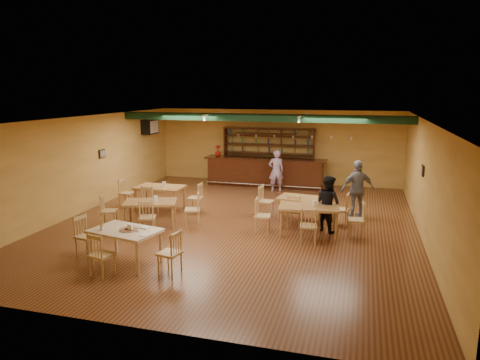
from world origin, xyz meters
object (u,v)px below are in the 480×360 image
(dining_table_b, at_px, (302,209))
(patron_bar, at_px, (276,171))
(patron_right_a, at_px, (328,203))
(dining_table_a, at_px, (160,198))
(bar_counter, at_px, (265,172))
(near_table, at_px, (126,247))
(dining_table_d, at_px, (309,220))
(dining_table_c, at_px, (151,213))

(dining_table_b, relative_size, patron_bar, 0.87)
(dining_table_b, xyz_separation_m, patron_right_a, (0.80, -0.80, 0.43))
(dining_table_a, distance_m, dining_table_b, 4.57)
(dining_table_a, height_order, dining_table_b, dining_table_a)
(bar_counter, relative_size, dining_table_b, 3.51)
(dining_table_a, relative_size, near_table, 1.03)
(dining_table_d, distance_m, near_table, 4.81)
(patron_right_a, bearing_deg, bar_counter, -20.73)
(bar_counter, distance_m, near_table, 8.85)
(dining_table_b, distance_m, dining_table_d, 1.30)
(patron_right_a, bearing_deg, dining_table_c, 50.59)
(dining_table_c, height_order, patron_bar, patron_bar)
(patron_right_a, bearing_deg, dining_table_a, 31.66)
(dining_table_a, distance_m, near_table, 4.57)
(patron_bar, relative_size, patron_right_a, 1.03)
(dining_table_b, relative_size, near_table, 0.94)
(dining_table_a, xyz_separation_m, dining_table_d, (4.92, -1.25, 0.01))
(dining_table_a, height_order, patron_right_a, patron_right_a)
(dining_table_b, height_order, patron_right_a, patron_right_a)
(dining_table_d, distance_m, patron_right_a, 0.75)
(patron_bar, bearing_deg, patron_right_a, 98.20)
(dining_table_b, xyz_separation_m, dining_table_d, (0.34, -1.25, 0.05))
(dining_table_b, height_order, dining_table_d, dining_table_d)
(dining_table_b, bearing_deg, patron_right_a, -36.14)
(dining_table_a, bearing_deg, dining_table_c, -72.69)
(bar_counter, xyz_separation_m, dining_table_d, (2.43, -5.62, -0.17))
(dining_table_d, xyz_separation_m, patron_right_a, (0.46, 0.45, 0.38))
(patron_bar, distance_m, patron_right_a, 4.90)
(near_table, bearing_deg, bar_counter, 93.89)
(near_table, bearing_deg, dining_table_a, 117.97)
(patron_bar, bearing_deg, dining_table_a, 29.41)
(dining_table_d, bearing_deg, dining_table_b, 98.73)
(dining_table_a, bearing_deg, dining_table_d, -14.05)
(dining_table_d, distance_m, patron_bar, 5.15)
(dining_table_a, bearing_deg, dining_table_b, 0.23)
(bar_counter, height_order, dining_table_b, bar_counter)
(dining_table_c, relative_size, patron_right_a, 0.93)
(patron_right_a, bearing_deg, dining_table_d, 84.77)
(dining_table_a, height_order, dining_table_d, dining_table_d)
(dining_table_b, height_order, near_table, near_table)
(near_table, distance_m, patron_bar, 8.15)
(dining_table_c, bearing_deg, dining_table_b, 3.51)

